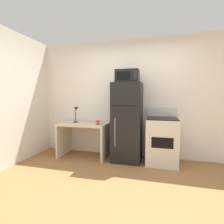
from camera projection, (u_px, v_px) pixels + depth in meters
ground_plane at (114, 195)px, 2.34m from camera, size 12.00×12.00×0.00m
wall_back_white at (133, 98)px, 3.87m from camera, size 5.00×0.10×2.60m
desk at (84, 134)px, 3.83m from camera, size 1.06×0.63×0.75m
desk_lamp at (76, 112)px, 3.90m from camera, size 0.14×0.12×0.35m
coffee_mug at (98, 122)px, 3.60m from camera, size 0.08×0.08×0.09m
refrigerator at (127, 122)px, 3.58m from camera, size 0.59×0.61×1.61m
microwave at (127, 76)px, 3.48m from camera, size 0.46×0.35×0.26m
oven_range at (162, 140)px, 3.42m from camera, size 0.60×0.61×1.10m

